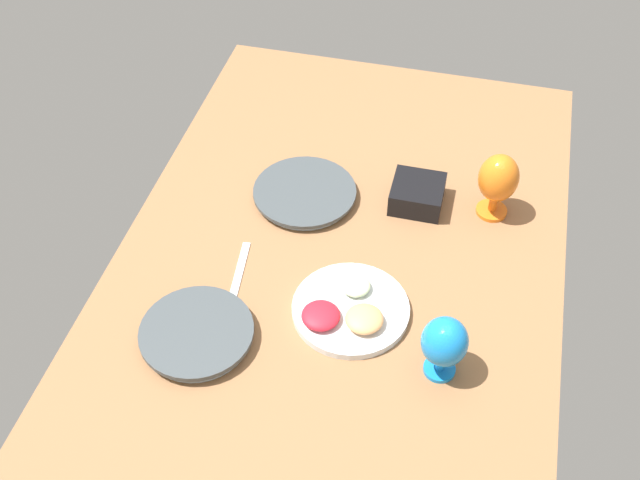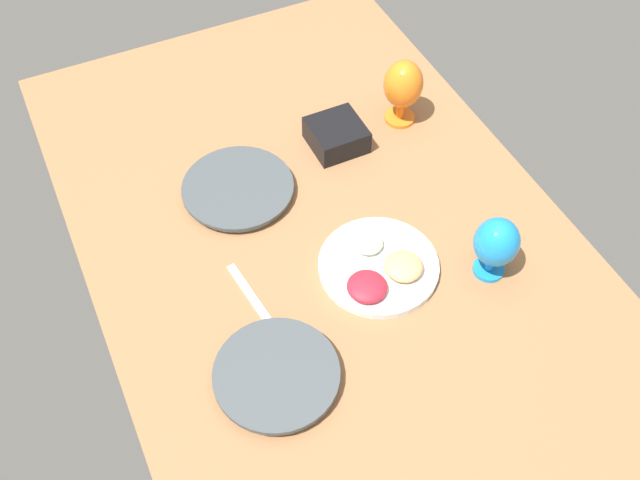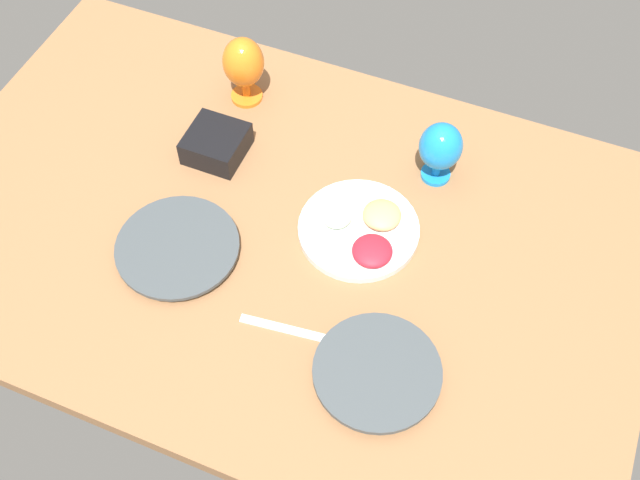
{
  "view_description": "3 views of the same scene",
  "coord_description": "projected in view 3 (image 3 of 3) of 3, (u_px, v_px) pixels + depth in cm",
  "views": [
    {
      "loc": [
        -122.41,
        -25.44,
        136.02
      ],
      "look_at": [
        -3.48,
        4.11,
        7.24
      ],
      "focal_mm": 43.71,
      "sensor_mm": 36.0,
      "label": 1
    },
    {
      "loc": [
        -95.31,
        45.23,
        128.71
      ],
      "look_at": [
        -9.16,
        4.33,
        7.24
      ],
      "focal_mm": 41.22,
      "sensor_mm": 36.0,
      "label": 2
    },
    {
      "loc": [
        -45.32,
        86.15,
        137.73
      ],
      "look_at": [
        -11.53,
        3.57,
        7.24
      ],
      "focal_mm": 43.82,
      "sensor_mm": 36.0,
      "label": 3
    }
  ],
  "objects": [
    {
      "name": "square_bowl_black",
      "position": [
        216.0,
        143.0,
        1.78
      ],
      "size": [
        12.8,
        12.8,
        6.2
      ],
      "color": "black",
      "rests_on": "ground_plane"
    },
    {
      "name": "fork_by_left_plate",
      "position": [
        284.0,
        328.0,
        1.55
      ],
      "size": [
        18.09,
        3.92,
        0.6
      ],
      "primitive_type": "cube",
      "rotation": [
        0.0,
        0.0,
        0.12
      ],
      "color": "silver",
      "rests_on": "ground_plane"
    },
    {
      "name": "hurricane_glass_blue",
      "position": [
        441.0,
        148.0,
        1.69
      ],
      "size": [
        9.57,
        9.57,
        15.6
      ],
      "color": "#1983DC",
      "rests_on": "ground_plane"
    },
    {
      "name": "hurricane_glass_orange",
      "position": [
        243.0,
        64.0,
        1.82
      ],
      "size": [
        9.78,
        9.78,
        17.75
      ],
      "color": "orange",
      "rests_on": "ground_plane"
    },
    {
      "name": "ground_plane",
      "position": [
        277.0,
        235.0,
        1.7
      ],
      "size": [
        160.0,
        104.0,
        4.0
      ],
      "primitive_type": "cube",
      "color": "#8C603D"
    },
    {
      "name": "dinner_plate_left",
      "position": [
        377.0,
        373.0,
        1.48
      ],
      "size": [
        24.61,
        24.61,
        3.11
      ],
      "color": "silver",
      "rests_on": "ground_plane"
    },
    {
      "name": "fruit_platter",
      "position": [
        362.0,
        229.0,
        1.66
      ],
      "size": [
        26.08,
        26.08,
        4.98
      ],
      "color": "silver",
      "rests_on": "ground_plane"
    },
    {
      "name": "dinner_plate_right",
      "position": [
        178.0,
        248.0,
        1.64
      ],
      "size": [
        26.17,
        26.17,
        2.5
      ],
      "color": "silver",
      "rests_on": "ground_plane"
    }
  ]
}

